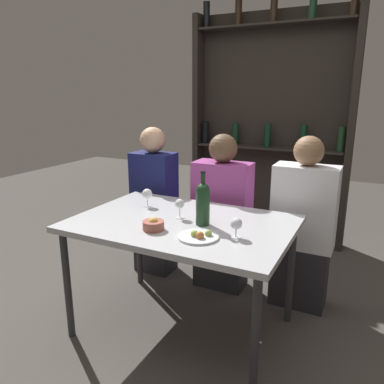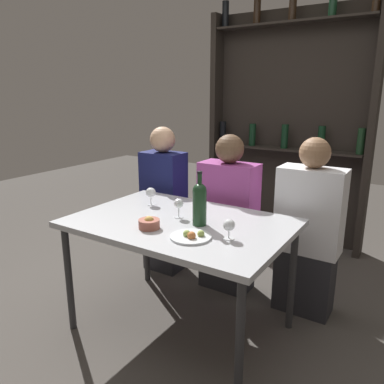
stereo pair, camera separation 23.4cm
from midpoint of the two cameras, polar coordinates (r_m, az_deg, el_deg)
ground_plane at (r=2.62m, az=-4.12°, el=-19.98°), size 10.00×10.00×0.00m
dining_table at (r=2.30m, az=-4.44°, el=-5.90°), size 1.31×0.89×0.74m
wine_rack_wall at (r=3.90m, az=10.07°, el=10.34°), size 1.61×0.21×2.38m
wine_bottle at (r=2.17m, az=-1.39°, el=-1.55°), size 0.08×0.08×0.32m
wine_glass_0 at (r=2.57m, az=-9.45°, el=-0.38°), size 0.07×0.07×0.12m
wine_glass_1 at (r=2.31m, az=-4.81°, el=-1.99°), size 0.06×0.06×0.12m
wine_glass_2 at (r=2.00m, az=3.44°, el=-4.99°), size 0.06×0.06×0.11m
food_plate_0 at (r=2.01m, az=-2.31°, el=-6.79°), size 0.22×0.22×0.05m
snack_bowl at (r=2.14m, az=-9.04°, el=-5.01°), size 0.12×0.12×0.07m
seated_person_left at (r=3.15m, az=-7.87°, el=-1.93°), size 0.35×0.22×1.23m
seated_person_center at (r=2.87m, az=2.16°, el=-3.96°), size 0.43×0.22×1.21m
seated_person_right at (r=2.69m, az=14.12°, el=-5.61°), size 0.42×0.22×1.22m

